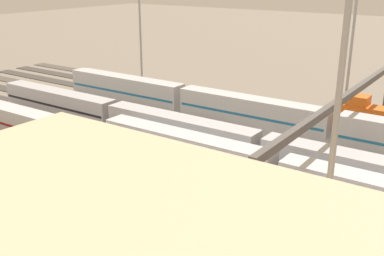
{
  "coord_description": "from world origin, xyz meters",
  "views": [
    {
      "loc": [
        -26.22,
        51.59,
        22.24
      ],
      "look_at": [
        6.44,
        4.43,
        2.5
      ],
      "focal_mm": 43.04,
      "sensor_mm": 36.0,
      "label": 1
    }
  ],
  "objects_px": {
    "signal_gantry": "(344,103)",
    "light_mast_2": "(355,16)",
    "train_on_track_7": "(165,164)",
    "train_on_track_1": "(376,118)",
    "light_mast_1": "(341,79)",
    "train_on_track_3": "(334,130)",
    "train_on_track_5": "(179,130)"
  },
  "relations": [
    {
      "from": "train_on_track_7",
      "to": "light_mast_1",
      "type": "distance_m",
      "value": 25.65
    },
    {
      "from": "train_on_track_1",
      "to": "signal_gantry",
      "type": "distance_m",
      "value": 16.03
    },
    {
      "from": "train_on_track_3",
      "to": "train_on_track_5",
      "type": "height_order",
      "value": "train_on_track_3"
    },
    {
      "from": "train_on_track_7",
      "to": "light_mast_1",
      "type": "bearing_deg",
      "value": 159.76
    },
    {
      "from": "train_on_track_7",
      "to": "train_on_track_3",
      "type": "relative_size",
      "value": 1.2
    },
    {
      "from": "train_on_track_7",
      "to": "train_on_track_3",
      "type": "xyz_separation_m",
      "value": [
        -12.23,
        -20.0,
        0.56
      ]
    },
    {
      "from": "train_on_track_7",
      "to": "train_on_track_1",
      "type": "distance_m",
      "value": 33.52
    },
    {
      "from": "train_on_track_3",
      "to": "light_mast_2",
      "type": "relative_size",
      "value": 4.04
    },
    {
      "from": "train_on_track_1",
      "to": "light_mast_2",
      "type": "xyz_separation_m",
      "value": [
        6.83,
        -8.13,
        13.24
      ]
    },
    {
      "from": "train_on_track_1",
      "to": "train_on_track_5",
      "type": "bearing_deg",
      "value": 44.56
    },
    {
      "from": "train_on_track_1",
      "to": "signal_gantry",
      "type": "height_order",
      "value": "signal_gantry"
    },
    {
      "from": "train_on_track_3",
      "to": "light_mast_1",
      "type": "bearing_deg",
      "value": 106.59
    },
    {
      "from": "signal_gantry",
      "to": "light_mast_2",
      "type": "bearing_deg",
      "value": -74.76
    },
    {
      "from": "train_on_track_3",
      "to": "light_mast_2",
      "type": "bearing_deg",
      "value": -77.22
    },
    {
      "from": "light_mast_1",
      "to": "light_mast_2",
      "type": "relative_size",
      "value": 1.02
    },
    {
      "from": "train_on_track_5",
      "to": "light_mast_1",
      "type": "height_order",
      "value": "light_mast_1"
    },
    {
      "from": "train_on_track_3",
      "to": "train_on_track_1",
      "type": "distance_m",
      "value": 10.37
    },
    {
      "from": "train_on_track_3",
      "to": "light_mast_1",
      "type": "distance_m",
      "value": 31.54
    },
    {
      "from": "train_on_track_7",
      "to": "train_on_track_5",
      "type": "relative_size",
      "value": 1.61
    },
    {
      "from": "light_mast_2",
      "to": "train_on_track_1",
      "type": "bearing_deg",
      "value": 130.03
    },
    {
      "from": "light_mast_2",
      "to": "train_on_track_3",
      "type": "bearing_deg",
      "value": 102.78
    },
    {
      "from": "train_on_track_5",
      "to": "train_on_track_1",
      "type": "xyz_separation_m",
      "value": [
        -20.31,
        -20.0,
        0.17
      ]
    },
    {
      "from": "train_on_track_7",
      "to": "light_mast_2",
      "type": "xyz_separation_m",
      "value": [
        -8.12,
        -38.13,
        13.33
      ]
    },
    {
      "from": "train_on_track_3",
      "to": "light_mast_1",
      "type": "relative_size",
      "value": 3.97
    },
    {
      "from": "train_on_track_7",
      "to": "light_mast_2",
      "type": "relative_size",
      "value": 4.85
    },
    {
      "from": "train_on_track_1",
      "to": "light_mast_1",
      "type": "height_order",
      "value": "light_mast_1"
    },
    {
      "from": "train_on_track_7",
      "to": "train_on_track_3",
      "type": "distance_m",
      "value": 23.45
    },
    {
      "from": "train_on_track_1",
      "to": "light_mast_2",
      "type": "bearing_deg",
      "value": -49.97
    },
    {
      "from": "train_on_track_5",
      "to": "light_mast_1",
      "type": "bearing_deg",
      "value": 145.79
    },
    {
      "from": "light_mast_1",
      "to": "signal_gantry",
      "type": "xyz_separation_m",
      "value": [
        6.01,
        -22.53,
        -7.83
      ]
    },
    {
      "from": "train_on_track_5",
      "to": "signal_gantry",
      "type": "distance_m",
      "value": 21.22
    },
    {
      "from": "train_on_track_5",
      "to": "signal_gantry",
      "type": "height_order",
      "value": "signal_gantry"
    }
  ]
}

